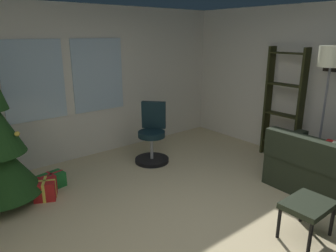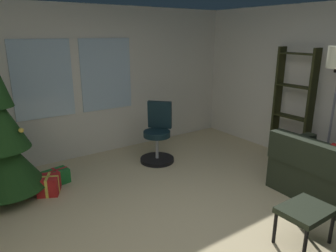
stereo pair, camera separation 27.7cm
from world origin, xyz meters
name	(u,v)px [view 1 (the left image)]	position (x,y,z in m)	size (l,w,h in m)	color
ground_plane	(223,237)	(0.00, 0.00, -0.05)	(5.23, 5.98, 0.10)	beige
wall_back_with_windows	(89,83)	(-0.02, 3.04, 1.26)	(5.23, 0.12, 2.51)	silver
footstool	(308,207)	(0.62, -0.57, 0.35)	(0.52, 0.39, 0.40)	#232A1C
gift_box_red	(45,189)	(-1.23, 1.96, 0.12)	(0.35, 0.35, 0.25)	red
gift_box_green	(52,181)	(-1.06, 2.19, 0.10)	(0.37, 0.27, 0.21)	#1E722D
office_chair	(152,139)	(0.59, 2.09, 0.39)	(0.59, 0.59, 0.99)	black
bookshelf	(283,111)	(2.40, 0.86, 0.82)	(0.18, 0.64, 1.86)	black
floor_lamp	(330,68)	(2.15, 0.09, 1.61)	(0.34, 0.34, 1.90)	slate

